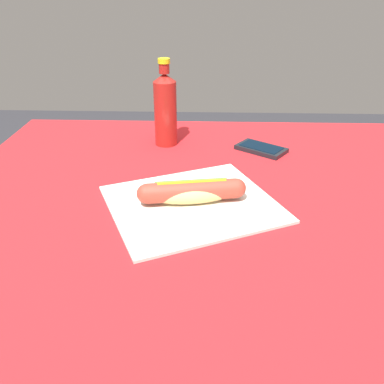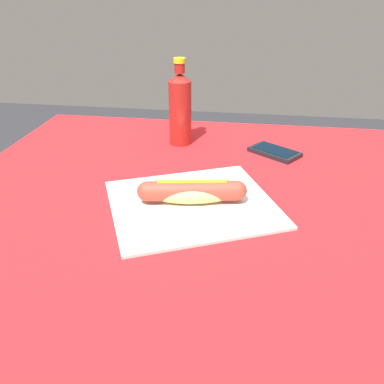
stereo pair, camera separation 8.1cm
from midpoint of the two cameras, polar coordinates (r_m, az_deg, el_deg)
dining_table at (r=0.91m, az=0.54°, el=-7.28°), size 1.17×1.01×0.72m
paper_wrapper at (r=0.82m, az=-2.82°, el=-1.73°), size 0.41×0.39×0.01m
hot_dog at (r=0.81m, az=-2.87°, el=0.01°), size 0.22×0.08×0.05m
cell_phone at (r=1.09m, az=7.57°, el=5.99°), size 0.14×0.13×0.01m
soda_bottle at (r=1.11m, az=-5.89°, el=11.55°), size 0.06×0.06×0.23m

